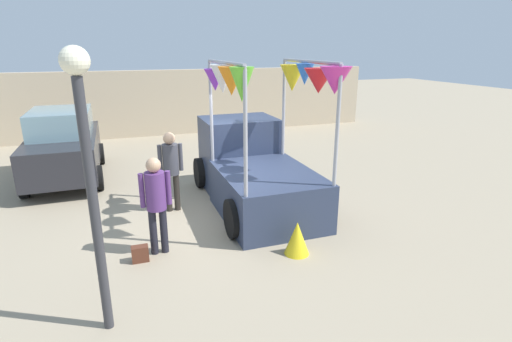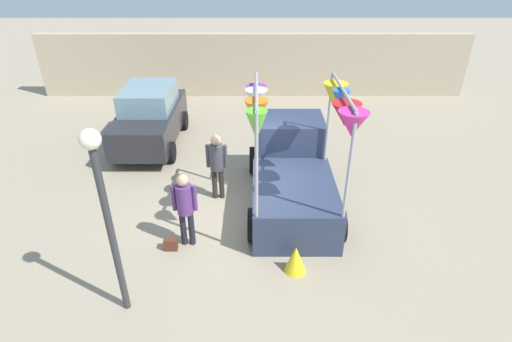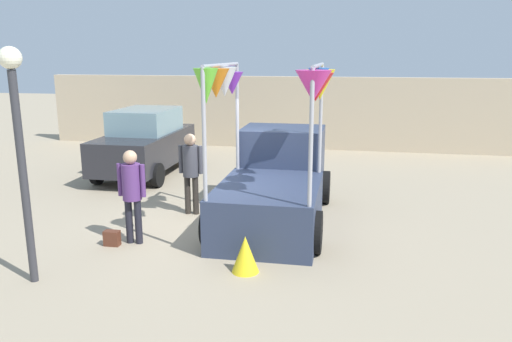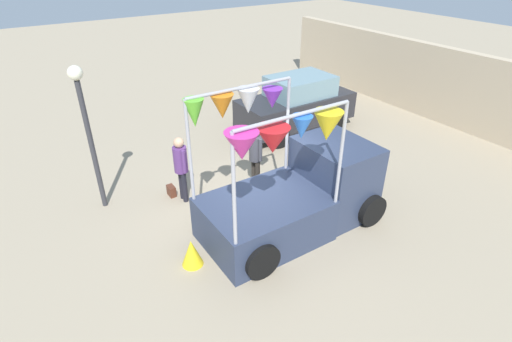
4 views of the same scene
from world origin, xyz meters
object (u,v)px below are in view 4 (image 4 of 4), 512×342
(person_customer, at_px, (181,163))
(handbag, at_px, (171,191))
(street_lamp, at_px, (86,119))
(vendor_truck, at_px, (301,189))
(person_vendor, at_px, (256,152))
(folded_kite_bundle_sunflower, at_px, (192,253))
(parked_car, at_px, (297,104))

(person_customer, distance_m, handbag, 1.00)
(street_lamp, bearing_deg, person_customer, 64.18)
(vendor_truck, distance_m, street_lamp, 5.04)
(street_lamp, bearing_deg, vendor_truck, 48.18)
(person_vendor, distance_m, folded_kite_bundle_sunflower, 3.31)
(parked_car, bearing_deg, person_customer, -69.48)
(parked_car, relative_size, person_vendor, 2.27)
(person_customer, bearing_deg, street_lamp, -115.82)
(handbag, relative_size, street_lamp, 0.08)
(parked_car, distance_m, folded_kite_bundle_sunflower, 7.30)
(parked_car, bearing_deg, folded_kite_bundle_sunflower, -54.91)
(street_lamp, bearing_deg, person_vendor, 69.30)
(street_lamp, relative_size, folded_kite_bundle_sunflower, 5.87)
(vendor_truck, xyz_separation_m, parked_car, (-4.28, 3.27, 0.01))
(person_vendor, relative_size, handbag, 6.31)
(person_customer, xyz_separation_m, handbag, (-0.35, -0.20, -0.92))
(vendor_truck, relative_size, person_customer, 2.36)
(person_vendor, relative_size, street_lamp, 0.50)
(person_customer, relative_size, folded_kite_bundle_sunflower, 2.91)
(person_vendor, bearing_deg, vendor_truck, -0.44)
(person_vendor, relative_size, folded_kite_bundle_sunflower, 2.94)
(person_customer, bearing_deg, folded_kite_bundle_sunflower, -20.43)
(vendor_truck, distance_m, handbag, 3.49)
(person_customer, height_order, folded_kite_bundle_sunflower, person_customer)
(parked_car, bearing_deg, vendor_truck, -37.37)
(person_customer, bearing_deg, handbag, -150.26)
(street_lamp, bearing_deg, handbag, 72.10)
(handbag, height_order, folded_kite_bundle_sunflower, folded_kite_bundle_sunflower)
(vendor_truck, xyz_separation_m, person_vendor, (-1.86, 0.01, 0.14))
(vendor_truck, xyz_separation_m, handbag, (-2.72, -2.03, -0.80))
(person_customer, bearing_deg, person_vendor, 74.56)
(handbag, distance_m, street_lamp, 2.75)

